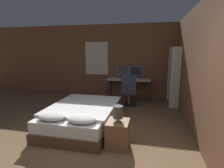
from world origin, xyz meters
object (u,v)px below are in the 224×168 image
(bedside_lamp, at_px, (118,112))
(office_chair, at_px, (129,93))
(bed, at_px, (82,116))
(nightstand, at_px, (118,134))
(computer_mouse, at_px, (136,80))
(bookshelf, at_px, (174,73))
(desk, at_px, (129,81))
(monitor_left, at_px, (123,71))
(keyboard, at_px, (128,80))
(monitor_right, at_px, (136,72))

(bedside_lamp, xyz_separation_m, office_chair, (-0.10, 2.48, -0.24))
(bed, xyz_separation_m, nightstand, (0.96, -0.67, -0.01))
(computer_mouse, bearing_deg, office_chair, -109.00)
(bedside_lamp, distance_m, bookshelf, 3.16)
(bedside_lamp, distance_m, desk, 3.21)
(office_chair, bearing_deg, monitor_left, 110.09)
(bed, xyz_separation_m, office_chair, (0.86, 1.80, 0.17))
(nightstand, distance_m, desk, 3.24)
(nightstand, distance_m, keyboard, 3.05)
(desk, height_order, office_chair, office_chair)
(bookshelf, bearing_deg, bedside_lamp, -114.01)
(bed, distance_m, office_chair, 2.01)
(bed, distance_m, bookshelf, 3.23)
(desk, distance_m, computer_mouse, 0.37)
(computer_mouse, distance_m, bookshelf, 1.23)
(bed, xyz_separation_m, monitor_left, (0.52, 2.74, 0.75))
(nightstand, relative_size, monitor_left, 1.10)
(bed, relative_size, office_chair, 1.99)
(monitor_left, distance_m, monitor_right, 0.47)
(bed, relative_size, nightstand, 4.19)
(desk, relative_size, keyboard, 3.94)
(monitor_right, bearing_deg, keyboard, -120.30)
(monitor_left, xyz_separation_m, bookshelf, (1.72, -0.54, 0.03))
(bed, relative_size, bookshelf, 1.10)
(desk, xyz_separation_m, keyboard, (-0.00, -0.20, 0.10))
(bedside_lamp, height_order, monitor_right, monitor_right)
(desk, xyz_separation_m, computer_mouse, (0.29, -0.20, 0.11))
(bed, bearing_deg, bookshelf, 44.38)
(bedside_lamp, distance_m, monitor_right, 3.42)
(monitor_left, xyz_separation_m, computer_mouse, (0.52, -0.41, -0.23))
(nightstand, distance_m, office_chair, 2.49)
(bed, distance_m, monitor_left, 2.88)
(bookshelf, bearing_deg, keyboard, 174.62)
(bedside_lamp, relative_size, desk, 0.19)
(desk, height_order, keyboard, keyboard)
(bedside_lamp, distance_m, keyboard, 3.01)
(bed, bearing_deg, computer_mouse, 65.89)
(bedside_lamp, distance_m, office_chair, 2.49)
(bed, xyz_separation_m, monitor_right, (0.99, 2.74, 0.75))
(monitor_left, relative_size, monitor_right, 1.00)
(monitor_right, height_order, office_chair, monitor_right)
(monitor_left, height_order, keyboard, monitor_left)
(keyboard, height_order, computer_mouse, computer_mouse)
(bedside_lamp, relative_size, bookshelf, 0.16)
(bed, distance_m, monitor_right, 3.01)
(bedside_lamp, distance_m, computer_mouse, 3.01)
(bed, height_order, bedside_lamp, bedside_lamp)
(bedside_lamp, xyz_separation_m, keyboard, (-0.21, 3.00, 0.09))
(office_chair, xyz_separation_m, bookshelf, (1.38, 0.39, 0.61))
(keyboard, relative_size, bookshelf, 0.21)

